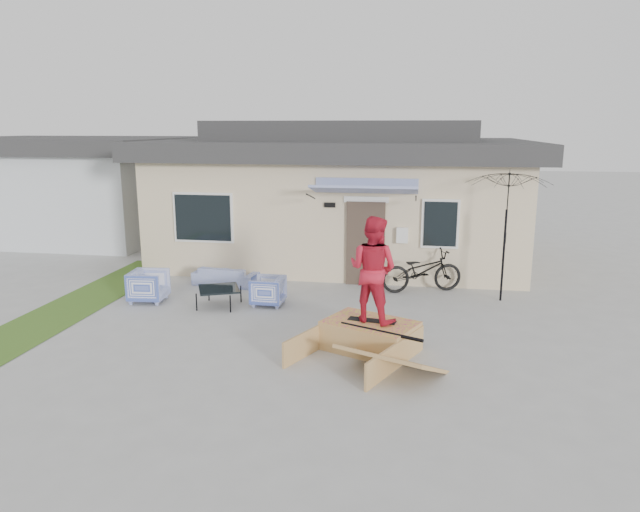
% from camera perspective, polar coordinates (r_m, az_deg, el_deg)
% --- Properties ---
extents(ground, '(90.00, 90.00, 0.00)m').
position_cam_1_polar(ground, '(10.71, -3.21, -8.84)').
color(ground, '#A1A19F').
rests_on(ground, ground).
extents(grass_strip, '(1.40, 8.00, 0.01)m').
position_cam_1_polar(grass_strip, '(14.41, -22.03, -4.07)').
color(grass_strip, '#3A6120').
rests_on(grass_strip, ground).
extents(house, '(10.80, 8.49, 4.10)m').
position_cam_1_polar(house, '(17.96, 2.33, 6.29)').
color(house, beige).
rests_on(house, ground).
extents(neighbor_house, '(8.60, 7.60, 3.50)m').
position_cam_1_polar(neighbor_house, '(23.56, -23.40, 6.40)').
color(neighbor_house, silver).
rests_on(neighbor_house, ground).
extents(loveseat, '(1.65, 0.65, 0.63)m').
position_cam_1_polar(loveseat, '(14.80, -9.22, -1.63)').
color(loveseat, '#334AAA').
rests_on(loveseat, ground).
extents(armchair_left, '(0.79, 0.83, 0.80)m').
position_cam_1_polar(armchair_left, '(13.80, -16.41, -2.67)').
color(armchair_left, '#334AAA').
rests_on(armchair_left, ground).
extents(armchair_right, '(0.66, 0.71, 0.71)m').
position_cam_1_polar(armchair_right, '(13.04, -5.13, -3.27)').
color(armchair_right, '#334AAA').
rests_on(armchair_right, ground).
extents(coffee_table, '(1.12, 1.12, 0.42)m').
position_cam_1_polar(coffee_table, '(13.11, -9.83, -3.98)').
color(coffee_table, black).
rests_on(coffee_table, ground).
extents(bicycle, '(2.09, 1.29, 1.26)m').
position_cam_1_polar(bicycle, '(14.16, 9.93, -0.98)').
color(bicycle, black).
rests_on(bicycle, ground).
extents(patio_umbrella, '(2.31, 2.22, 2.20)m').
position_cam_1_polar(patio_umbrella, '(13.64, 17.68, 2.89)').
color(patio_umbrella, black).
rests_on(patio_umbrella, ground).
extents(skate_ramp, '(2.26, 2.52, 0.52)m').
position_cam_1_polar(skate_ramp, '(10.51, 4.92, -7.78)').
color(skate_ramp, '#B1854D').
rests_on(skate_ramp, ground).
extents(skateboard, '(0.88, 0.35, 0.05)m').
position_cam_1_polar(skateboard, '(10.46, 5.09, -6.24)').
color(skateboard, black).
rests_on(skateboard, skate_ramp).
extents(skater, '(1.12, 1.02, 1.87)m').
position_cam_1_polar(skater, '(10.19, 5.20, -1.11)').
color(skater, red).
rests_on(skater, skateboard).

